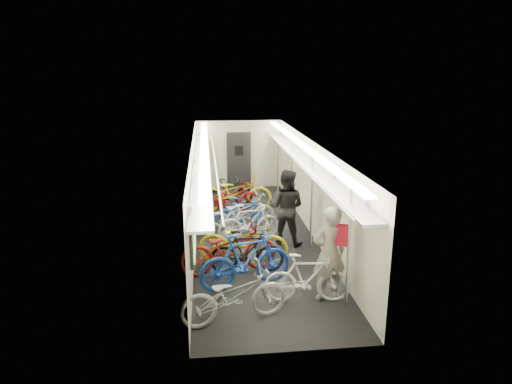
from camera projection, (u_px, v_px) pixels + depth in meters
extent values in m
plane|color=black|center=(254.00, 236.00, 11.73)|extent=(10.00, 10.00, 0.00)
plane|color=white|center=(254.00, 143.00, 11.09)|extent=(10.00, 10.00, 0.00)
plane|color=beige|center=(193.00, 193.00, 11.25)|extent=(0.00, 10.00, 10.00)
plane|color=beige|center=(312.00, 189.00, 11.57)|extent=(0.00, 10.00, 10.00)
plane|color=beige|center=(239.00, 154.00, 16.20)|extent=(3.00, 0.00, 3.00)
plane|color=beige|center=(291.00, 280.00, 6.62)|extent=(3.00, 0.00, 3.00)
cube|color=black|center=(192.00, 237.00, 8.17)|extent=(0.06, 1.10, 0.80)
cube|color=#7CCD59|center=(194.00, 236.00, 8.18)|extent=(0.02, 0.96, 0.66)
cube|color=black|center=(194.00, 202.00, 10.28)|extent=(0.06, 1.10, 0.80)
cube|color=#7CCD59|center=(196.00, 202.00, 10.29)|extent=(0.02, 0.96, 0.66)
cube|color=black|center=(196.00, 179.00, 12.39)|extent=(0.06, 1.10, 0.80)
cube|color=#7CCD59|center=(197.00, 179.00, 12.39)|extent=(0.02, 0.96, 0.66)
cube|color=black|center=(197.00, 163.00, 14.50)|extent=(0.06, 1.10, 0.80)
cube|color=#7CCD59|center=(198.00, 163.00, 14.50)|extent=(0.02, 0.96, 0.66)
cube|color=#E1B50B|center=(194.00, 215.00, 9.21)|extent=(0.02, 0.22, 0.30)
cube|color=#E1B50B|center=(195.00, 188.00, 11.32)|extent=(0.02, 0.22, 0.30)
cube|color=#E1B50B|center=(197.00, 169.00, 13.43)|extent=(0.02, 0.22, 0.30)
cube|color=black|center=(239.00, 160.00, 16.20)|extent=(0.85, 0.08, 2.00)
cube|color=#999BA0|center=(202.00, 164.00, 11.08)|extent=(0.40, 9.70, 0.05)
cube|color=#999BA0|center=(305.00, 161.00, 11.36)|extent=(0.40, 9.70, 0.05)
cylinder|color=silver|center=(215.00, 159.00, 11.09)|extent=(0.04, 9.70, 0.04)
cylinder|color=silver|center=(292.00, 158.00, 11.30)|extent=(0.04, 9.70, 0.04)
cube|color=white|center=(204.00, 147.00, 10.98)|extent=(0.18, 9.60, 0.04)
cube|color=white|center=(302.00, 145.00, 11.24)|extent=(0.18, 9.60, 0.04)
cylinder|color=silver|center=(349.00, 245.00, 7.90)|extent=(0.05, 0.05, 2.38)
cylinder|color=silver|center=(312.00, 200.00, 10.59)|extent=(0.05, 0.05, 2.38)
cylinder|color=silver|center=(292.00, 176.00, 12.98)|extent=(0.05, 0.05, 2.38)
cylinder|color=silver|center=(278.00, 159.00, 15.38)|extent=(0.05, 0.05, 2.38)
imported|color=#A3A4A8|center=(234.00, 295.00, 7.64)|extent=(1.96, 1.07, 0.98)
imported|color=#1C42A9|center=(246.00, 260.00, 8.84)|extent=(1.97, 1.04, 1.14)
imported|color=maroon|center=(229.00, 249.00, 9.48)|extent=(2.16, 1.12, 1.08)
imported|color=black|center=(247.00, 252.00, 9.50)|extent=(1.60, 0.53, 0.95)
imported|color=gold|center=(243.00, 241.00, 9.97)|extent=(2.05, 0.98, 1.03)
imported|color=silver|center=(249.00, 222.00, 11.29)|extent=(1.64, 0.70, 0.96)
imported|color=#A5A5AA|center=(240.00, 214.00, 11.77)|extent=(2.13, 1.40, 1.06)
imported|color=#1A4C9F|center=(242.00, 215.00, 11.92)|extent=(1.61, 0.82, 0.93)
imported|color=maroon|center=(229.00, 199.00, 13.28)|extent=(1.99, 1.21, 0.98)
imported|color=black|center=(229.00, 193.00, 14.04)|extent=(1.60, 0.90, 0.92)
imported|color=gold|center=(235.00, 192.00, 13.68)|extent=(2.22, 0.87, 1.14)
imported|color=white|center=(308.00, 278.00, 8.28)|extent=(1.63, 0.61, 0.96)
imported|color=gray|center=(329.00, 254.00, 8.31)|extent=(0.72, 0.53, 1.80)
imported|color=black|center=(286.00, 207.00, 11.00)|extent=(1.12, 1.03, 1.85)
cube|color=#B41225|center=(343.00, 235.00, 8.15)|extent=(0.29, 0.24, 0.38)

